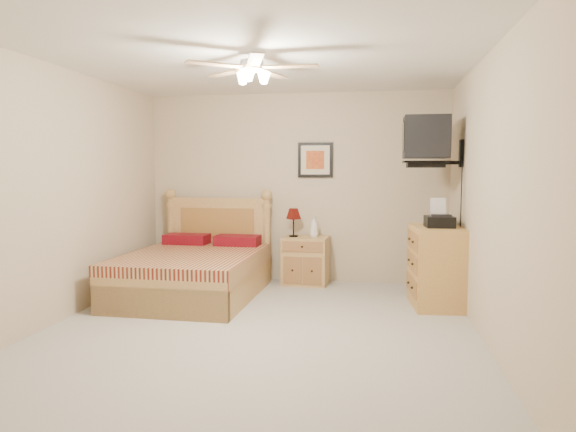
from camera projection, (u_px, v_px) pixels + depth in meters
The scene contains 17 objects.
floor at pixel (258, 330), 4.78m from camera, with size 4.50×4.50×0.00m, color #A6A096.
ceiling at pixel (257, 56), 4.55m from camera, with size 4.00×4.50×0.04m, color white.
wall_back at pixel (295, 188), 6.87m from camera, with size 4.00×0.04×2.50m, color #BFAB8D.
wall_front at pixel (152, 221), 2.45m from camera, with size 4.00×0.04×2.50m, color #BFAB8D.
wall_left at pixel (58, 195), 5.00m from camera, with size 0.04×4.50×2.50m, color #BFAB8D.
wall_right at pixel (488, 199), 4.33m from camera, with size 0.04×4.50×2.50m, color #BFAB8D.
bed at pixel (192, 245), 6.00m from camera, with size 1.46×1.91×1.24m, color #A3753E, non-canonical shape.
nightstand at pixel (306, 261), 6.69m from camera, with size 0.57×0.43×0.62m, color #AD7F48.
table_lamp at pixel (293, 223), 6.68m from camera, with size 0.20×0.20×0.37m, color #540E0A, non-canonical shape.
lotion_bottle at pixel (314, 226), 6.68m from camera, with size 0.10×0.10×0.27m, color white.
framed_picture at pixel (315, 160), 6.78m from camera, with size 0.46×0.04×0.46m, color black.
dresser at pixel (437, 266), 5.59m from camera, with size 0.52×0.75×0.88m, color #B07B39.
fax_machine at pixel (440, 213), 5.46m from camera, with size 0.29×0.31×0.31m, color black, non-canonical shape.
magazine_lower at pixel (436, 223), 5.84m from camera, with size 0.19×0.25×0.02m, color #ADA08E.
magazine_upper at pixel (438, 220), 5.87m from camera, with size 0.20×0.27×0.02m, color gray.
wall_tv at pixel (440, 141), 5.64m from camera, with size 0.56×0.46×0.58m, color black, non-canonical shape.
ceiling_fan at pixel (252, 68), 4.37m from camera, with size 1.14×1.14×0.28m, color white, non-canonical shape.
Camera 1 is at (1.05, -4.55, 1.49)m, focal length 32.00 mm.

